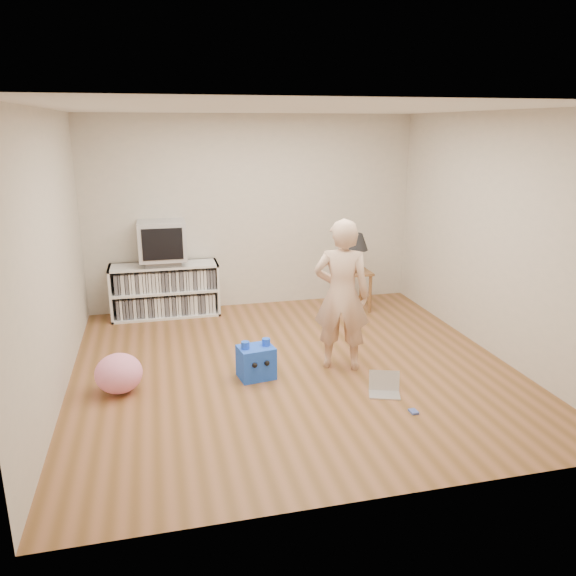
# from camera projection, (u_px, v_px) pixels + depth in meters

# --- Properties ---
(ground) EXTENTS (4.50, 4.50, 0.00)m
(ground) POSITION_uv_depth(u_px,v_px,m) (293.00, 367.00, 5.92)
(ground) COLOR brown
(ground) RESTS_ON ground
(walls) EXTENTS (4.52, 4.52, 2.60)m
(walls) POSITION_uv_depth(u_px,v_px,m) (293.00, 246.00, 5.55)
(walls) COLOR beige
(walls) RESTS_ON ground
(ceiling) EXTENTS (4.50, 4.50, 0.01)m
(ceiling) POSITION_uv_depth(u_px,v_px,m) (293.00, 108.00, 5.19)
(ceiling) COLOR white
(ceiling) RESTS_ON walls
(media_unit) EXTENTS (1.40, 0.45, 0.70)m
(media_unit) POSITION_uv_depth(u_px,v_px,m) (165.00, 290.00, 7.44)
(media_unit) COLOR white
(media_unit) RESTS_ON ground
(dvd_deck) EXTENTS (0.45, 0.35, 0.07)m
(dvd_deck) POSITION_uv_depth(u_px,v_px,m) (163.00, 262.00, 7.32)
(dvd_deck) COLOR gray
(dvd_deck) RESTS_ON media_unit
(crt_tv) EXTENTS (0.60, 0.53, 0.50)m
(crt_tv) POSITION_uv_depth(u_px,v_px,m) (162.00, 240.00, 7.24)
(crt_tv) COLOR #AFAFB4
(crt_tv) RESTS_ON dvd_deck
(side_table) EXTENTS (0.42, 0.42, 0.55)m
(side_table) POSITION_uv_depth(u_px,v_px,m) (354.00, 281.00, 7.63)
(side_table) COLOR brown
(side_table) RESTS_ON ground
(table_lamp) EXTENTS (0.34, 0.34, 0.52)m
(table_lamp) POSITION_uv_depth(u_px,v_px,m) (355.00, 243.00, 7.48)
(table_lamp) COLOR #333333
(table_lamp) RESTS_ON side_table
(person) EXTENTS (0.67, 0.56, 1.57)m
(person) POSITION_uv_depth(u_px,v_px,m) (342.00, 295.00, 5.70)
(person) COLOR beige
(person) RESTS_ON ground
(laptop) EXTENTS (0.35, 0.31, 0.20)m
(laptop) POSITION_uv_depth(u_px,v_px,m) (384.00, 388.00, 5.32)
(laptop) COLOR silver
(laptop) RESTS_ON ground
(playing_cards) EXTENTS (0.07, 0.09, 0.02)m
(playing_cards) POSITION_uv_depth(u_px,v_px,m) (413.00, 412.00, 4.97)
(playing_cards) COLOR #475EBF
(playing_cards) RESTS_ON ground
(plush_blue) EXTENTS (0.38, 0.34, 0.40)m
(plush_blue) POSITION_uv_depth(u_px,v_px,m) (256.00, 362.00, 5.62)
(plush_blue) COLOR blue
(plush_blue) RESTS_ON ground
(plush_pink) EXTENTS (0.45, 0.45, 0.38)m
(plush_pink) POSITION_uv_depth(u_px,v_px,m) (119.00, 373.00, 5.31)
(plush_pink) COLOR pink
(plush_pink) RESTS_ON ground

